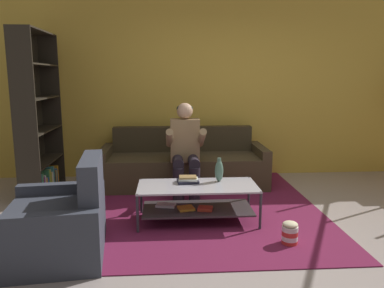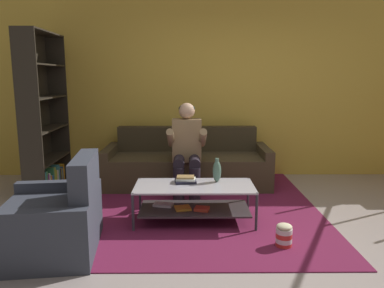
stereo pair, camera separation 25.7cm
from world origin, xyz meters
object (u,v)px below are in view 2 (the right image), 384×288
object	(u,v)px
coffee_table	(194,197)
armchair	(54,221)
bookshelf	(42,133)
book_stack	(186,180)
vase	(217,171)
popcorn_tub	(284,235)
person_seated_center	(187,146)
couch	(187,166)

from	to	relation	value
coffee_table	armchair	world-z (taller)	armchair
bookshelf	armchair	world-z (taller)	bookshelf
coffee_table	book_stack	size ratio (longest dim) A/B	5.24
vase	coffee_table	bearing A→B (deg)	-153.29
vase	armchair	distance (m)	1.74
popcorn_tub	person_seated_center	bearing A→B (deg)	120.57
coffee_table	book_stack	distance (m)	0.22
book_stack	person_seated_center	bearing A→B (deg)	89.31
couch	coffee_table	size ratio (longest dim) A/B	1.83
bookshelf	person_seated_center	bearing A→B (deg)	-7.16
person_seated_center	coffee_table	xyz separation A→B (m)	(0.08, -0.90, -0.40)
bookshelf	popcorn_tub	size ratio (longest dim) A/B	9.49
coffee_table	book_stack	xyz separation A→B (m)	(-0.09, 0.11, 0.17)
couch	popcorn_tub	distance (m)	2.24
person_seated_center	popcorn_tub	bearing A→B (deg)	-59.43
person_seated_center	bookshelf	bearing A→B (deg)	172.84
armchair	person_seated_center	bearing A→B (deg)	53.58
person_seated_center	couch	bearing A→B (deg)	90.00
vase	book_stack	world-z (taller)	vase
person_seated_center	popcorn_tub	size ratio (longest dim) A/B	5.42
couch	vase	distance (m)	1.35
person_seated_center	bookshelf	world-z (taller)	bookshelf
person_seated_center	armchair	xyz separation A→B (m)	(-1.18, -1.59, -0.38)
vase	bookshelf	size ratio (longest dim) A/B	0.13
vase	armchair	bearing A→B (deg)	-151.50
book_stack	popcorn_tub	size ratio (longest dim) A/B	1.08
armchair	popcorn_tub	size ratio (longest dim) A/B	4.61
book_stack	coffee_table	bearing A→B (deg)	-51.33
couch	book_stack	bearing A→B (deg)	-90.42
person_seated_center	popcorn_tub	xyz separation A→B (m)	(0.90, -1.53, -0.55)
bookshelf	coffee_table	bearing A→B (deg)	-29.46
coffee_table	bookshelf	size ratio (longest dim) A/B	0.60
book_stack	armchair	bearing A→B (deg)	-145.55
coffee_table	bookshelf	distance (m)	2.39
coffee_table	couch	bearing A→B (deg)	93.15
person_seated_center	book_stack	bearing A→B (deg)	-90.69
armchair	popcorn_tub	bearing A→B (deg)	1.75
coffee_table	popcorn_tub	world-z (taller)	coffee_table
person_seated_center	vase	bearing A→B (deg)	-66.52
vase	couch	bearing A→B (deg)	104.65
armchair	vase	bearing A→B (deg)	28.50
book_stack	popcorn_tub	distance (m)	1.22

